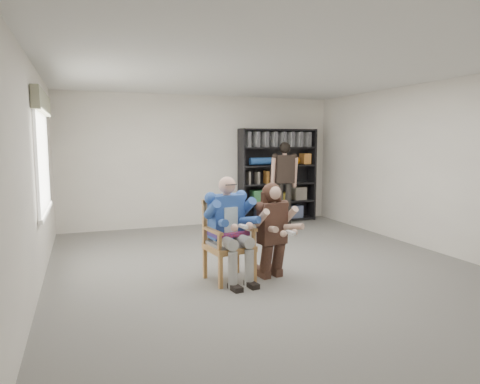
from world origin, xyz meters
name	(u,v)px	position (x,y,z in m)	size (l,w,h in m)	color
room_shell	(268,172)	(0.00, 0.00, 1.40)	(6.00, 7.00, 2.80)	silver
floor	(267,268)	(0.00, 0.00, 0.00)	(6.00, 7.00, 0.01)	slate
window_left	(44,155)	(-2.95, 1.00, 1.63)	(0.16, 2.00, 1.75)	silver
armchair	(229,241)	(-0.69, -0.33, 0.53)	(0.62, 0.60, 1.07)	#A67C46
seated_man	(229,229)	(-0.69, -0.33, 0.69)	(0.60, 0.83, 1.39)	#2D599A
kneeling_woman	(273,232)	(-0.11, -0.45, 0.63)	(0.53, 0.85, 1.27)	#39221B
bookshelf	(278,175)	(1.70, 3.28, 1.05)	(1.80, 0.38, 2.10)	black
standing_man	(284,185)	(1.59, 2.71, 0.90)	(0.56, 0.31, 1.80)	black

